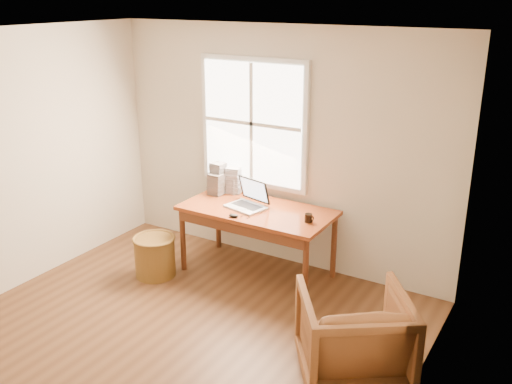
% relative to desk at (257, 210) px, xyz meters
% --- Properties ---
extents(room_shell, '(4.04, 4.54, 2.64)m').
position_rel_desk_xyz_m(room_shell, '(-0.02, -1.64, 0.59)').
color(room_shell, brown).
rests_on(room_shell, ground).
extents(desk, '(1.60, 0.80, 0.04)m').
position_rel_desk_xyz_m(desk, '(0.00, 0.00, 0.00)').
color(desk, brown).
rests_on(desk, room_shell).
extents(armchair, '(1.13, 1.14, 0.75)m').
position_rel_desk_xyz_m(armchair, '(1.55, -1.15, -0.35)').
color(armchair, brown).
rests_on(armchair, room_shell).
extents(wicker_stool, '(0.56, 0.56, 0.43)m').
position_rel_desk_xyz_m(wicker_stool, '(-0.92, -0.60, -0.51)').
color(wicker_stool, brown).
rests_on(wicker_stool, room_shell).
extents(laptop, '(0.52, 0.53, 0.32)m').
position_rel_desk_xyz_m(laptop, '(-0.11, -0.05, 0.18)').
color(laptop, silver).
rests_on(laptop, desk).
extents(mouse, '(0.11, 0.08, 0.03)m').
position_rel_desk_xyz_m(mouse, '(-0.08, -0.33, 0.04)').
color(mouse, black).
rests_on(mouse, desk).
extents(coffee_mug, '(0.08, 0.08, 0.09)m').
position_rel_desk_xyz_m(coffee_mug, '(0.62, -0.06, 0.06)').
color(coffee_mug, black).
rests_on(coffee_mug, desk).
extents(cd_stack_a, '(0.18, 0.16, 0.30)m').
position_rel_desk_xyz_m(cd_stack_a, '(-0.48, 0.29, 0.17)').
color(cd_stack_a, silver).
rests_on(cd_stack_a, desk).
extents(cd_stack_b, '(0.17, 0.15, 0.24)m').
position_rel_desk_xyz_m(cd_stack_b, '(-0.62, 0.15, 0.14)').
color(cd_stack_b, '#29292E').
rests_on(cd_stack_b, desk).
extents(cd_stack_c, '(0.17, 0.15, 0.35)m').
position_rel_desk_xyz_m(cd_stack_c, '(-0.64, 0.22, 0.19)').
color(cd_stack_c, gray).
rests_on(cd_stack_c, desk).
extents(cd_stack_d, '(0.16, 0.15, 0.18)m').
position_rel_desk_xyz_m(cd_stack_d, '(-0.49, 0.29, 0.11)').
color(cd_stack_d, silver).
rests_on(cd_stack_d, desk).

